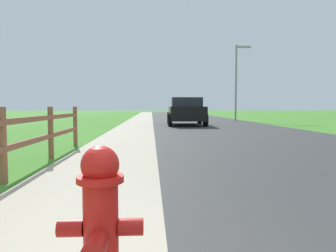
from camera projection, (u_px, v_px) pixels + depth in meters
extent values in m
plane|color=#468A2C|center=(153.00, 120.00, 25.97)|extent=(120.00, 120.00, 0.00)
cube|color=#3A3A3A|center=(192.00, 119.00, 28.15)|extent=(7.00, 66.00, 0.01)
cube|color=#BCAF97|center=(118.00, 119.00, 27.80)|extent=(6.00, 66.00, 0.01)
cube|color=#468A2C|center=(101.00, 119.00, 27.72)|extent=(5.00, 66.00, 0.00)
cylinder|color=red|center=(101.00, 239.00, 1.75)|extent=(0.19, 0.19, 0.72)
cylinder|color=red|center=(100.00, 179.00, 1.73)|extent=(0.26, 0.26, 0.03)
sphere|color=red|center=(100.00, 165.00, 1.73)|extent=(0.21, 0.21, 0.21)
cube|color=#A91511|center=(100.00, 152.00, 1.72)|extent=(0.04, 0.04, 0.04)
cylinder|color=#A91511|center=(71.00, 228.00, 1.74)|extent=(0.14, 0.09, 0.09)
cylinder|color=#A91511|center=(131.00, 227.00, 1.76)|extent=(0.14, 0.09, 0.09)
cylinder|color=#A91511|center=(95.00, 248.00, 1.57)|extent=(0.12, 0.17, 0.12)
cylinder|color=brown|center=(3.00, 146.00, 4.45)|extent=(0.11, 0.11, 1.09)
cylinder|color=brown|center=(51.00, 133.00, 6.57)|extent=(0.11, 0.11, 1.09)
cylinder|color=brown|center=(75.00, 126.00, 8.70)|extent=(0.11, 0.11, 1.09)
cube|color=brown|center=(3.00, 150.00, 4.45)|extent=(0.07, 8.54, 0.09)
cube|color=brown|center=(2.00, 122.00, 4.43)|extent=(0.07, 8.54, 0.09)
cube|color=black|center=(186.00, 113.00, 18.57)|extent=(2.07, 4.41, 0.77)
cube|color=#1E232B|center=(186.00, 102.00, 18.49)|extent=(1.77, 2.29, 0.52)
cylinder|color=black|center=(169.00, 118.00, 19.92)|extent=(0.24, 0.75, 0.74)
cylinder|color=black|center=(200.00, 118.00, 19.96)|extent=(0.24, 0.75, 0.74)
cylinder|color=black|center=(170.00, 120.00, 17.23)|extent=(0.24, 0.75, 0.74)
cylinder|color=black|center=(206.00, 120.00, 17.27)|extent=(0.24, 0.75, 0.74)
cylinder|color=gray|center=(236.00, 83.00, 24.10)|extent=(0.14, 0.14, 5.74)
cube|color=#999999|center=(244.00, 47.00, 23.96)|extent=(1.10, 0.20, 0.14)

